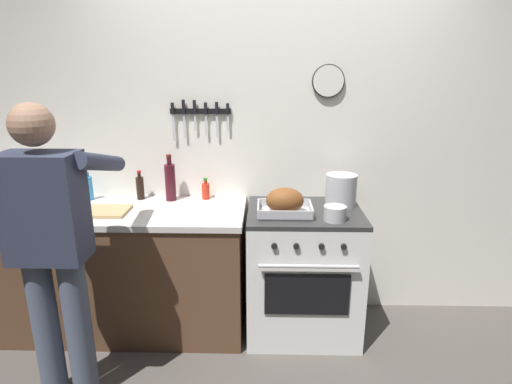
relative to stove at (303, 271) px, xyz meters
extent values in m
cube|color=white|center=(-0.22, 0.36, 0.85)|extent=(6.00, 0.10, 2.60)
cube|color=black|center=(-0.72, 0.30, 1.07)|extent=(0.42, 0.02, 0.04)
cube|color=silver|center=(-0.91, 0.29, 0.96)|extent=(0.02, 0.00, 0.19)
cube|color=black|center=(-0.91, 0.29, 1.09)|extent=(0.02, 0.02, 0.08)
cube|color=silver|center=(-0.84, 0.29, 0.97)|extent=(0.02, 0.00, 0.17)
cube|color=black|center=(-0.84, 0.29, 1.10)|extent=(0.02, 0.02, 0.10)
cube|color=silver|center=(-0.76, 0.29, 0.99)|extent=(0.01, 0.00, 0.11)
cube|color=black|center=(-0.76, 0.29, 1.10)|extent=(0.02, 0.02, 0.10)
cube|color=silver|center=(-0.68, 0.29, 0.98)|extent=(0.01, 0.00, 0.15)
cube|color=black|center=(-0.68, 0.29, 1.09)|extent=(0.02, 0.02, 0.08)
cube|color=silver|center=(-0.61, 0.29, 0.97)|extent=(0.02, 0.00, 0.16)
cube|color=black|center=(-0.61, 0.29, 1.09)|extent=(0.02, 0.02, 0.08)
cube|color=silver|center=(-0.53, 0.29, 0.99)|extent=(0.02, 0.00, 0.12)
cube|color=black|center=(-0.53, 0.29, 1.09)|extent=(0.02, 0.02, 0.08)
cylinder|color=white|center=(0.16, 0.29, 1.28)|extent=(0.21, 0.02, 0.21)
torus|color=black|center=(0.16, 0.29, 1.28)|extent=(0.22, 0.02, 0.22)
cube|color=brown|center=(-1.42, 0.00, -0.02)|extent=(2.00, 0.62, 0.86)
cube|color=silver|center=(-1.42, 0.00, 0.43)|extent=(2.03, 0.65, 0.04)
cube|color=white|center=(0.00, 0.00, -0.02)|extent=(0.76, 0.62, 0.87)
cube|color=black|center=(0.00, -0.31, 0.00)|extent=(0.53, 0.01, 0.28)
cube|color=#2D2D2D|center=(0.00, 0.00, 0.43)|extent=(0.76, 0.62, 0.03)
cylinder|color=black|center=(-0.21, -0.32, 0.33)|extent=(0.04, 0.02, 0.04)
cylinder|color=black|center=(-0.08, -0.32, 0.33)|extent=(0.04, 0.02, 0.04)
cylinder|color=black|center=(0.08, -0.32, 0.33)|extent=(0.04, 0.02, 0.04)
cylinder|color=black|center=(0.21, -0.32, 0.33)|extent=(0.04, 0.02, 0.04)
cylinder|color=silver|center=(0.00, -0.34, 0.21)|extent=(0.61, 0.02, 0.02)
cylinder|color=#4C566B|center=(-1.46, -0.69, -0.02)|extent=(0.14, 0.14, 0.86)
cylinder|color=#4C566B|center=(-1.28, -0.69, -0.02)|extent=(0.14, 0.14, 0.86)
cube|color=#2D3347|center=(-1.37, -0.69, 0.69)|extent=(0.38, 0.22, 0.56)
sphere|color=#9E755B|center=(-1.37, -0.69, 1.10)|extent=(0.21, 0.21, 0.21)
cylinder|color=#2D3347|center=(-1.58, -0.44, 0.87)|extent=(0.09, 0.55, 0.22)
cylinder|color=#2D3347|center=(-1.16, -0.44, 0.87)|extent=(0.09, 0.55, 0.22)
cube|color=#B7B7BC|center=(-0.14, -0.08, 0.46)|extent=(0.34, 0.25, 0.01)
cube|color=#B7B7BC|center=(-0.14, -0.21, 0.49)|extent=(0.34, 0.01, 0.05)
cube|color=#B7B7BC|center=(-0.14, 0.04, 0.49)|extent=(0.34, 0.01, 0.05)
cube|color=#B7B7BC|center=(-0.31, -0.08, 0.49)|extent=(0.01, 0.25, 0.05)
cube|color=#B7B7BC|center=(0.03, -0.08, 0.49)|extent=(0.01, 0.25, 0.05)
ellipsoid|color=brown|center=(-0.14, -0.08, 0.54)|extent=(0.24, 0.18, 0.17)
cylinder|color=#B7B7BC|center=(0.26, 0.13, 0.56)|extent=(0.21, 0.21, 0.22)
cylinder|color=#B7B7BC|center=(0.17, -0.18, 0.50)|extent=(0.14, 0.14, 0.09)
cube|color=tan|center=(-1.35, -0.08, 0.46)|extent=(0.36, 0.24, 0.02)
cylinder|color=#47141E|center=(-0.94, 0.20, 0.58)|extent=(0.07, 0.07, 0.26)
cylinder|color=#47141E|center=(-0.94, 0.20, 0.74)|extent=(0.03, 0.03, 0.06)
cylinder|color=maroon|center=(-0.94, 0.20, 0.78)|extent=(0.04, 0.04, 0.01)
cylinder|color=red|center=(-0.69, 0.24, 0.51)|extent=(0.06, 0.06, 0.11)
cylinder|color=red|center=(-0.69, 0.24, 0.58)|extent=(0.02, 0.02, 0.03)
cylinder|color=#197219|center=(-0.69, 0.24, 0.60)|extent=(0.03, 0.03, 0.01)
cylinder|color=black|center=(-1.17, 0.22, 0.53)|extent=(0.06, 0.06, 0.16)
cylinder|color=black|center=(-1.17, 0.22, 0.63)|extent=(0.02, 0.02, 0.04)
cylinder|color=#B21919|center=(-1.17, 0.22, 0.65)|extent=(0.03, 0.03, 0.01)
cylinder|color=#338CCC|center=(-1.53, 0.20, 0.53)|extent=(0.06, 0.06, 0.17)
cylinder|color=#338CCC|center=(-1.53, 0.20, 0.64)|extent=(0.03, 0.03, 0.04)
cylinder|color=white|center=(-1.53, 0.20, 0.66)|extent=(0.03, 0.03, 0.01)
camera|label=1|loc=(-0.26, -2.64, 1.36)|focal=29.36mm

